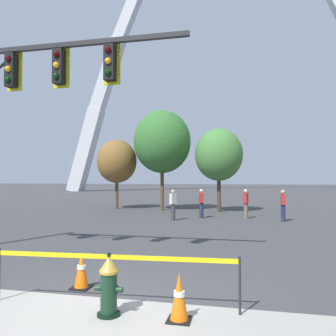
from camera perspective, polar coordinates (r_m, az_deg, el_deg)
ground_plane at (r=6.30m, az=-11.39°, el=-21.90°), size 240.00×240.00×0.00m
fire_hydrant at (r=5.70m, az=-9.99°, el=-19.13°), size 0.46×0.48×0.99m
caution_tape_barrier at (r=5.97m, az=-9.37°, el=-16.81°), size 4.22×0.30×0.92m
traffic_cone_by_hydrant at (r=5.47m, az=1.91°, el=-21.10°), size 0.36×0.36×0.73m
traffic_cone_mid_sidewalk at (r=7.14m, az=-14.49°, el=-16.41°), size 0.36×0.36×0.73m
monument_arch at (r=56.03m, az=9.60°, el=18.59°), size 52.77×2.25×49.35m
tree_far_left at (r=24.28m, az=-8.67°, el=1.11°), size 2.83×2.83×4.95m
tree_left_mid at (r=22.97m, az=-1.00°, el=4.47°), size 3.90×3.90×6.82m
tree_center_left at (r=22.05m, az=8.62°, el=2.23°), size 3.09×3.09×5.41m
pedestrian_walking_left at (r=17.44m, az=0.86°, el=-6.22°), size 0.36×0.39×1.59m
pedestrian_standing_center at (r=18.62m, az=13.08°, el=-5.90°), size 0.29×0.38×1.59m
pedestrian_walking_right at (r=18.53m, az=5.69°, el=-5.95°), size 0.28×0.38×1.59m
pedestrian_near_trees at (r=17.91m, az=18.96°, el=-6.01°), size 0.22×0.35×1.59m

